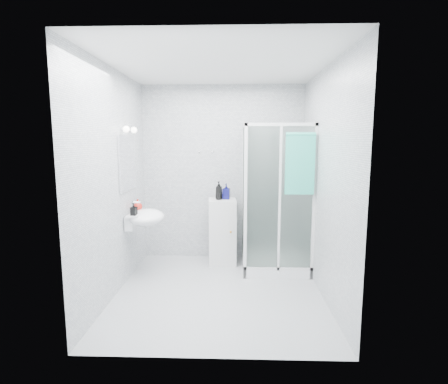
{
  "coord_description": "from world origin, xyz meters",
  "views": [
    {
      "loc": [
        0.19,
        -3.94,
        1.77
      ],
      "look_at": [
        0.05,
        0.35,
        1.15
      ],
      "focal_mm": 28.0,
      "sensor_mm": 36.0,
      "label": 1
    }
  ],
  "objects_px": {
    "shower_enclosure": "(270,238)",
    "shampoo_bottle_a": "(219,191)",
    "soap_dispenser_orange": "(138,205)",
    "storage_cabinet": "(222,231)",
    "shampoo_bottle_b": "(226,191)",
    "hand_towel": "(300,162)",
    "wall_basin": "(144,217)",
    "soap_dispenser_black": "(134,209)"
  },
  "relations": [
    {
      "from": "shampoo_bottle_b",
      "to": "soap_dispenser_black",
      "type": "relative_size",
      "value": 1.45
    },
    {
      "from": "wall_basin",
      "to": "hand_towel",
      "type": "bearing_deg",
      "value": -2.47
    },
    {
      "from": "wall_basin",
      "to": "hand_towel",
      "type": "distance_m",
      "value": 2.1
    },
    {
      "from": "shower_enclosure",
      "to": "wall_basin",
      "type": "bearing_deg",
      "value": -169.19
    },
    {
      "from": "storage_cabinet",
      "to": "soap_dispenser_black",
      "type": "distance_m",
      "value": 1.38
    },
    {
      "from": "shampoo_bottle_b",
      "to": "hand_towel",
      "type": "bearing_deg",
      "value": -36.21
    },
    {
      "from": "soap_dispenser_orange",
      "to": "soap_dispenser_black",
      "type": "xyz_separation_m",
      "value": [
        0.04,
        -0.33,
        0.0
      ]
    },
    {
      "from": "storage_cabinet",
      "to": "soap_dispenser_black",
      "type": "bearing_deg",
      "value": -149.79
    },
    {
      "from": "shower_enclosure",
      "to": "soap_dispenser_orange",
      "type": "bearing_deg",
      "value": -174.58
    },
    {
      "from": "shower_enclosure",
      "to": "shampoo_bottle_b",
      "type": "distance_m",
      "value": 0.91
    },
    {
      "from": "soap_dispenser_orange",
      "to": "storage_cabinet",
      "type": "bearing_deg",
      "value": 19.92
    },
    {
      "from": "shampoo_bottle_b",
      "to": "shampoo_bottle_a",
      "type": "bearing_deg",
      "value": -150.71
    },
    {
      "from": "shampoo_bottle_a",
      "to": "soap_dispenser_orange",
      "type": "height_order",
      "value": "shampoo_bottle_a"
    },
    {
      "from": "storage_cabinet",
      "to": "soap_dispenser_orange",
      "type": "bearing_deg",
      "value": -164.12
    },
    {
      "from": "soap_dispenser_orange",
      "to": "shampoo_bottle_b",
      "type": "bearing_deg",
      "value": 20.74
    },
    {
      "from": "shower_enclosure",
      "to": "storage_cabinet",
      "type": "relative_size",
      "value": 2.11
    },
    {
      "from": "wall_basin",
      "to": "shampoo_bottle_b",
      "type": "distance_m",
      "value": 1.23
    },
    {
      "from": "hand_towel",
      "to": "wall_basin",
      "type": "bearing_deg",
      "value": 177.53
    },
    {
      "from": "shower_enclosure",
      "to": "shampoo_bottle_a",
      "type": "bearing_deg",
      "value": 163.14
    },
    {
      "from": "wall_basin",
      "to": "soap_dispenser_orange",
      "type": "relative_size",
      "value": 3.71
    },
    {
      "from": "wall_basin",
      "to": "storage_cabinet",
      "type": "bearing_deg",
      "value": 29.1
    },
    {
      "from": "hand_towel",
      "to": "shampoo_bottle_a",
      "type": "height_order",
      "value": "hand_towel"
    },
    {
      "from": "wall_basin",
      "to": "shampoo_bottle_a",
      "type": "xyz_separation_m",
      "value": [
        0.94,
        0.53,
        0.28
      ]
    },
    {
      "from": "soap_dispenser_black",
      "to": "soap_dispenser_orange",
      "type": "bearing_deg",
      "value": 97.32
    },
    {
      "from": "soap_dispenser_orange",
      "to": "wall_basin",
      "type": "bearing_deg",
      "value": -49.92
    },
    {
      "from": "shampoo_bottle_b",
      "to": "soap_dispenser_black",
      "type": "bearing_deg",
      "value": -145.7
    },
    {
      "from": "hand_towel",
      "to": "soap_dispenser_black",
      "type": "height_order",
      "value": "hand_towel"
    },
    {
      "from": "wall_basin",
      "to": "soap_dispenser_orange",
      "type": "height_order",
      "value": "soap_dispenser_orange"
    },
    {
      "from": "shampoo_bottle_b",
      "to": "soap_dispenser_orange",
      "type": "height_order",
      "value": "shampoo_bottle_b"
    },
    {
      "from": "wall_basin",
      "to": "soap_dispenser_black",
      "type": "height_order",
      "value": "soap_dispenser_black"
    },
    {
      "from": "shower_enclosure",
      "to": "hand_towel",
      "type": "bearing_deg",
      "value": -52.05
    },
    {
      "from": "storage_cabinet",
      "to": "soap_dispenser_orange",
      "type": "height_order",
      "value": "soap_dispenser_orange"
    },
    {
      "from": "hand_towel",
      "to": "soap_dispenser_orange",
      "type": "bearing_deg",
      "value": 173.66
    },
    {
      "from": "storage_cabinet",
      "to": "soap_dispenser_orange",
      "type": "distance_m",
      "value": 1.27
    },
    {
      "from": "wall_basin",
      "to": "soap_dispenser_black",
      "type": "relative_size",
      "value": 3.62
    },
    {
      "from": "shampoo_bottle_a",
      "to": "soap_dispenser_orange",
      "type": "distance_m",
      "value": 1.14
    },
    {
      "from": "wall_basin",
      "to": "soap_dispenser_orange",
      "type": "bearing_deg",
      "value": 130.08
    },
    {
      "from": "shampoo_bottle_a",
      "to": "shampoo_bottle_b",
      "type": "height_order",
      "value": "shampoo_bottle_a"
    },
    {
      "from": "hand_towel",
      "to": "soap_dispenser_black",
      "type": "xyz_separation_m",
      "value": [
        -2.05,
        -0.09,
        -0.58
      ]
    },
    {
      "from": "hand_towel",
      "to": "soap_dispenser_black",
      "type": "relative_size",
      "value": 4.9
    },
    {
      "from": "shampoo_bottle_b",
      "to": "storage_cabinet",
      "type": "bearing_deg",
      "value": -144.66
    },
    {
      "from": "shower_enclosure",
      "to": "storage_cabinet",
      "type": "xyz_separation_m",
      "value": [
        -0.67,
        0.23,
        0.03
      ]
    }
  ]
}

